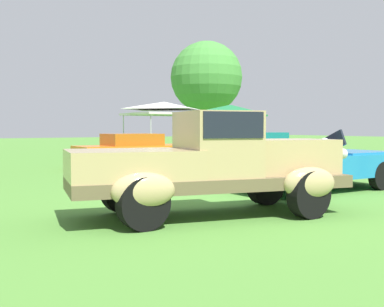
# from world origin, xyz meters

# --- Properties ---
(ground_plane) EXTENTS (120.00, 120.00, 0.00)m
(ground_plane) POSITION_xyz_m (0.00, 0.00, 0.00)
(ground_plane) COLOR #4C8433
(feature_pickup_truck) EXTENTS (4.73, 2.55, 1.70)m
(feature_pickup_truck) POSITION_xyz_m (-0.73, -0.48, 0.87)
(feature_pickup_truck) COLOR brown
(feature_pickup_truck) RESTS_ON ground_plane
(neighbor_convertible) EXTENTS (4.21, 1.77, 1.40)m
(neighbor_convertible) POSITION_xyz_m (3.23, 0.87, 0.58)
(neighbor_convertible) COLOR #1E7AB7
(neighbor_convertible) RESTS_ON ground_plane
(show_car_orange) EXTENTS (4.31, 1.74, 1.22)m
(show_car_orange) POSITION_xyz_m (2.27, 8.74, 0.60)
(show_car_orange) COLOR orange
(show_car_orange) RESTS_ON ground_plane
(show_car_teal) EXTENTS (4.09, 2.49, 1.22)m
(show_car_teal) POSITION_xyz_m (9.25, 9.63, 0.60)
(show_car_teal) COLOR teal
(show_car_teal) RESTS_ON ground_plane
(canopy_tent_center_field) EXTENTS (3.38, 3.38, 2.71)m
(canopy_tent_center_field) POSITION_xyz_m (6.28, 13.94, 2.42)
(canopy_tent_center_field) COLOR #B7B7BC
(canopy_tent_center_field) RESTS_ON ground_plane
(canopy_tent_right_field) EXTENTS (2.92, 2.92, 2.71)m
(canopy_tent_right_field) POSITION_xyz_m (10.91, 14.64, 2.42)
(canopy_tent_right_field) COLOR #B7B7BC
(canopy_tent_right_field) RESTS_ON ground_plane
(treeline_center) EXTENTS (5.07, 5.07, 7.51)m
(treeline_center) POSITION_xyz_m (13.73, 21.32, 4.96)
(treeline_center) COLOR brown
(treeline_center) RESTS_ON ground_plane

